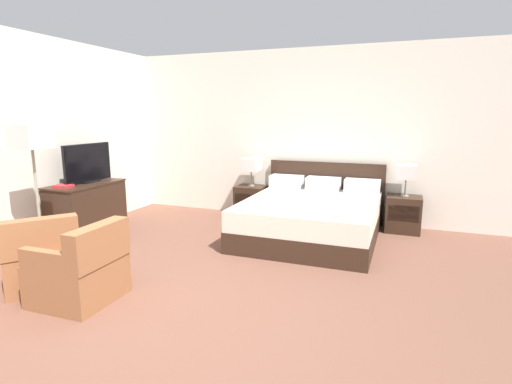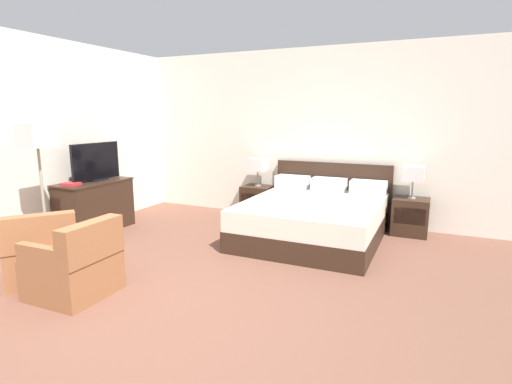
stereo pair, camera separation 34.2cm
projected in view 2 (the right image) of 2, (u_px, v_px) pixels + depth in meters
The scene contains 14 objects.
ground_plane at pixel (154, 323), 3.37m from camera, with size 11.64×11.64×0.00m, color brown.
wall_back at pixel (302, 136), 6.59m from camera, with size 6.97×0.06×2.78m, color silver.
wall_left at pixel (61, 139), 5.76m from camera, with size 0.06×5.68×2.78m, color silver.
bed at pixel (314, 218), 5.63m from camera, with size 1.87×2.10×0.98m.
nightstand_left at pixel (258, 202), 6.81m from camera, with size 0.50×0.42×0.54m.
nightstand_right at pixel (410, 217), 5.81m from camera, with size 0.50×0.42×0.54m.
table_lamp_left at pixel (258, 165), 6.70m from camera, with size 0.29×0.29×0.47m.
table_lamp_right at pixel (413, 174), 5.69m from camera, with size 0.29×0.29×0.47m.
dresser at pixel (95, 205), 6.01m from camera, with size 0.57×1.10×0.76m.
tv at pixel (96, 162), 5.96m from camera, with size 0.18×0.88×0.56m.
book_red_cover at pixel (71, 184), 5.60m from camera, with size 0.23×0.18×0.04m, color #B7282D.
armchair_by_window at pixel (42, 254), 4.22m from camera, with size 0.96×0.96×0.76m.
armchair_companion at pixel (76, 267), 3.85m from camera, with size 0.70×0.69×0.76m.
floor_lamp at pixel (37, 144), 4.68m from camera, with size 0.34×0.34×1.63m.
Camera 2 is at (2.07, -2.46, 1.73)m, focal length 28.00 mm.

